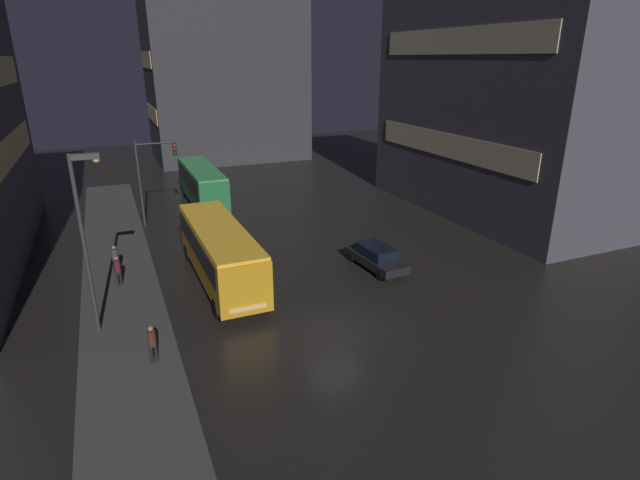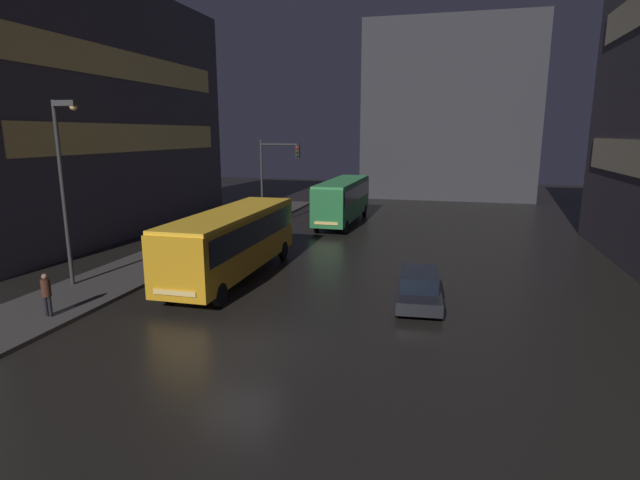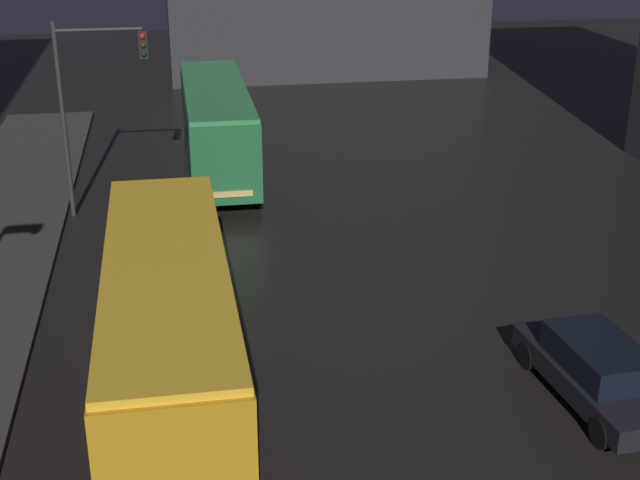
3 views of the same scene
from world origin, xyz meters
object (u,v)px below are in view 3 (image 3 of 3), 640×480
(car_taxi, at_px, (597,370))
(traffic_light_main, at_px, (91,88))
(bus_near, at_px, (168,313))
(bus_far, at_px, (217,121))

(car_taxi, distance_m, traffic_light_main, 18.19)
(bus_near, height_order, bus_far, bus_far)
(bus_near, xyz_separation_m, bus_far, (2.04, 16.01, 0.06))
(bus_near, distance_m, car_taxi, 9.32)
(bus_near, distance_m, traffic_light_main, 12.50)
(bus_far, bearing_deg, bus_near, 82.82)
(bus_near, relative_size, traffic_light_main, 1.71)
(bus_far, height_order, car_taxi, bus_far)
(bus_far, distance_m, car_taxi, 19.15)
(bus_far, distance_m, traffic_light_main, 6.18)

